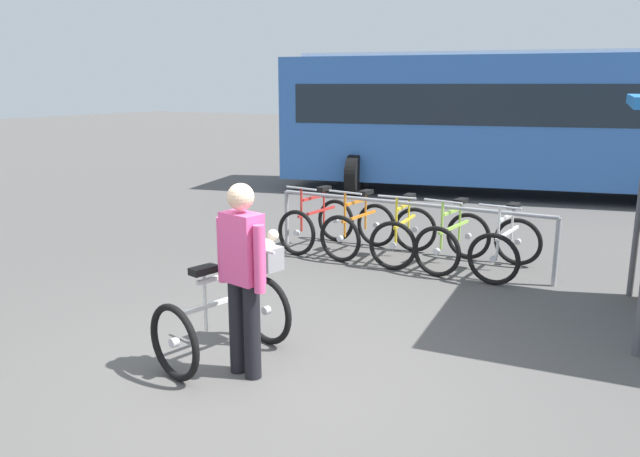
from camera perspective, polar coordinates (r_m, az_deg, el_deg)
The scene contains 10 objects.
ground_plane at distance 5.29m, azimuth -4.54°, elevation -13.89°, with size 80.00×80.00×0.00m, color #514F4C.
bike_rack_rail at distance 8.42m, azimuth 8.05°, elevation 1.20°, with size 3.91×0.09×0.88m.
racked_bike_red at distance 9.28m, azimuth -0.29°, elevation 0.43°, with size 0.76×1.17×0.98m.
racked_bike_orange at distance 8.96m, azimuth 3.61°, elevation -0.05°, with size 0.74×1.13×0.97m.
racked_bike_yellow at distance 8.69m, azimuth 7.77°, elevation -0.56°, with size 0.75×1.16×0.97m.
racked_bike_lime at distance 8.47m, azimuth 12.17°, elevation -1.10°, with size 0.77×1.15×0.97m.
racked_bike_white at distance 8.30m, azimuth 16.78°, elevation -1.66°, with size 0.73×1.16×0.98m.
featured_bicycle at distance 5.61m, azimuth -7.94°, elevation -7.00°, with size 0.89×1.25×1.09m.
person_with_featured_bike at distance 5.11m, azimuth -7.13°, elevation -3.98°, with size 0.52×0.26×1.64m.
bus_distant at distance 14.53m, azimuth 17.17°, elevation 9.90°, with size 10.31×4.86×3.08m.
Camera 1 is at (2.68, -3.88, 2.40)m, focal length 34.78 mm.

